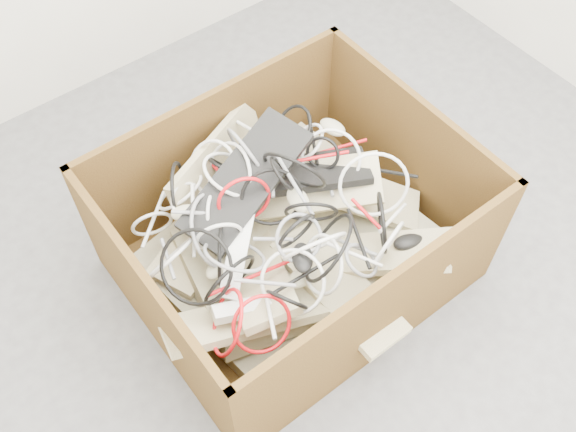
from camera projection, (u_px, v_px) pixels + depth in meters
ground at (340, 289)px, 2.36m from camera, size 3.00×3.00×0.00m
cardboard_box at (288, 248)px, 2.29m from camera, size 1.08×0.90×0.54m
keyboard_pile at (284, 224)px, 2.18m from camera, size 1.09×0.97×0.41m
mice_scatter at (294, 224)px, 2.09m from camera, size 0.73×0.60×0.18m
power_strip_left at (238, 249)px, 2.01m from camera, size 0.27×0.26×0.13m
power_strip_right at (255, 307)px, 1.97m from camera, size 0.26×0.13×0.09m
vga_plug at (346, 179)px, 2.20m from camera, size 0.06×0.06×0.03m
cable_tangle at (262, 218)px, 2.05m from camera, size 0.92×0.76×0.43m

